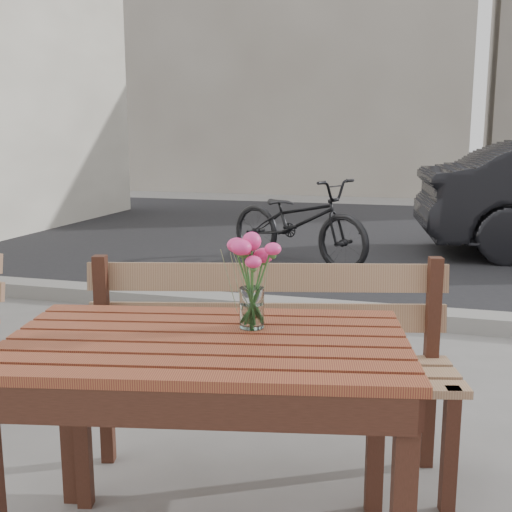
{
  "coord_description": "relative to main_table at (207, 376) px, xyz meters",
  "views": [
    {
      "loc": [
        0.42,
        -1.65,
        1.38
      ],
      "look_at": [
        -0.14,
        0.32,
        0.99
      ],
      "focal_mm": 45.0,
      "sensor_mm": 36.0,
      "label": 1
    }
  ],
  "objects": [
    {
      "name": "main_vase",
      "position": [
        0.11,
        0.14,
        0.32
      ],
      "size": [
        0.17,
        0.17,
        0.31
      ],
      "color": "white",
      "rests_on": "main_table"
    },
    {
      "name": "street",
      "position": [
        0.24,
        4.93,
        -0.61
      ],
      "size": [
        30.0,
        8.12,
        0.12
      ],
      "color": "black",
      "rests_on": "ground"
    },
    {
      "name": "bicycle",
      "position": [
        -0.74,
        4.8,
        -0.17
      ],
      "size": [
        1.86,
        1.32,
        0.93
      ],
      "primitive_type": "imported",
      "rotation": [
        0.0,
        0.0,
        1.12
      ],
      "color": "black",
      "rests_on": "ground"
    },
    {
      "name": "backdrop_buildings",
      "position": [
        0.41,
        14.27,
        2.97
      ],
      "size": [
        15.5,
        4.0,
        8.0
      ],
      "color": "gray",
      "rests_on": "ground"
    },
    {
      "name": "main_table",
      "position": [
        0.0,
        0.0,
        0.0
      ],
      "size": [
        1.36,
        0.96,
        0.76
      ],
      "rotation": [
        0.0,
        0.0,
        0.21
      ],
      "color": "maroon",
      "rests_on": "ground"
    },
    {
      "name": "main_bench",
      "position": [
        0.04,
        0.58,
        -0.08
      ],
      "size": [
        1.54,
        0.79,
        0.92
      ],
      "rotation": [
        0.0,
        0.0,
        0.25
      ],
      "color": "#8E6449",
      "rests_on": "ground"
    }
  ]
}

